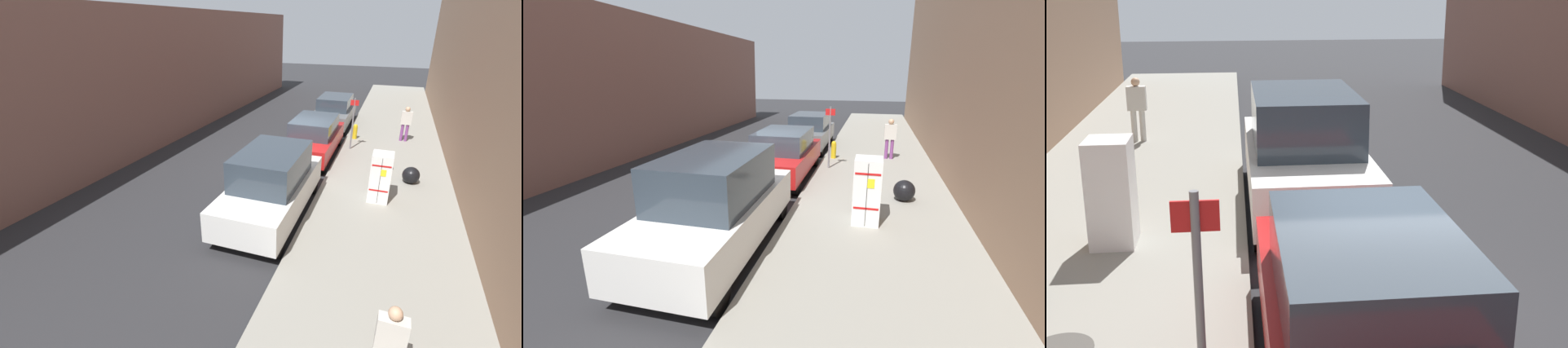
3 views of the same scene
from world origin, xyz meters
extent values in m
plane|color=#28282B|center=(0.00, 0.00, 0.00)|extent=(80.00, 80.00, 0.00)
cube|color=gray|center=(-3.81, 0.00, 0.09)|extent=(4.47, 44.00, 0.18)
cube|color=white|center=(-3.56, 2.74, 0.99)|extent=(0.64, 0.72, 1.62)
cube|color=black|center=(-3.56, 3.10, 0.99)|extent=(0.01, 0.01, 1.54)
cube|color=yellow|center=(-3.64, 3.10, 1.28)|extent=(0.16, 0.01, 0.22)
cube|color=red|center=(-3.56, 3.10, 1.51)|extent=(0.58, 0.01, 0.05)
cube|color=red|center=(-3.56, 3.10, 0.66)|extent=(0.58, 0.01, 0.05)
cylinder|color=slate|center=(-2.02, -2.16, 1.36)|extent=(0.07, 0.07, 2.35)
cube|color=red|center=(-2.02, -2.14, 2.33)|extent=(0.36, 0.02, 0.24)
cylinder|color=beige|center=(-4.18, 9.42, 0.57)|extent=(0.14, 0.14, 0.78)
cylinder|color=beige|center=(-3.98, 9.42, 0.57)|extent=(0.14, 0.14, 0.78)
cube|color=beige|center=(-4.08, 9.42, 1.25)|extent=(0.46, 0.22, 0.59)
sphere|color=tan|center=(-4.08, 9.42, 1.65)|extent=(0.21, 0.21, 0.21)
cube|color=red|center=(-0.49, -1.13, 0.69)|extent=(1.97, 4.88, 0.70)
cube|color=#2D3842|center=(-0.49, -1.13, 1.39)|extent=(1.73, 2.68, 0.70)
cylinder|color=black|center=(-1.35, 0.72, 0.34)|extent=(0.22, 0.69, 0.69)
cylinder|color=black|center=(0.36, 0.72, 0.34)|extent=(0.22, 0.69, 0.69)
cube|color=silver|center=(-0.49, 4.62, 0.76)|extent=(2.02, 5.11, 0.85)
cube|color=#2D3842|center=(-0.49, 4.62, 1.66)|extent=(1.78, 2.81, 0.95)
cylinder|color=black|center=(-1.37, 6.59, 0.33)|extent=(0.22, 0.67, 0.67)
cylinder|color=black|center=(0.39, 6.59, 0.33)|extent=(0.22, 0.67, 0.67)
cylinder|color=black|center=(-1.37, 2.65, 0.33)|extent=(0.22, 0.67, 0.67)
cylinder|color=black|center=(0.39, 2.65, 0.33)|extent=(0.22, 0.67, 0.67)
camera|label=1|loc=(-3.61, 13.74, 5.54)|focal=24.00mm
camera|label=2|loc=(-3.60, 10.96, 3.72)|focal=24.00mm
camera|label=3|loc=(-1.71, -6.71, 3.98)|focal=45.00mm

